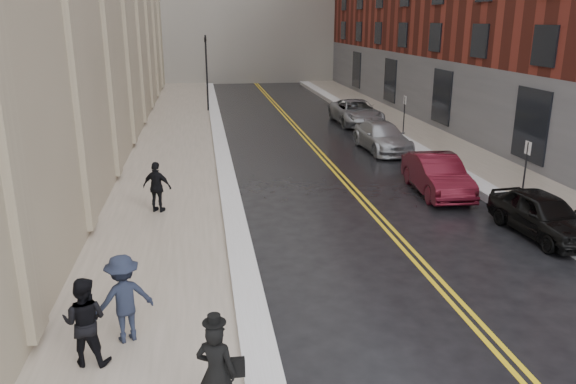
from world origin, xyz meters
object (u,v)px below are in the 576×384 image
object	(u,v)px
car_silver_far	(356,112)
pedestrian_a	(85,321)
car_black	(542,214)
pedestrian_b	(124,298)
car_maroon	(437,175)
pedestrian_main	(216,373)
car_silver_near	(382,137)
pedestrian_c	(157,187)

from	to	relation	value
car_silver_far	pedestrian_a	distance (m)	26.52
car_black	pedestrian_b	xyz separation A→B (m)	(-11.53, -4.24, 0.38)
car_maroon	pedestrian_main	bearing A→B (deg)	-122.72
car_maroon	car_silver_far	distance (m)	14.39
car_maroon	car_silver_near	xyz separation A→B (m)	(0.22, 7.18, -0.04)
car_silver_far	pedestrian_b	size ratio (longest dim) A/B	2.99
pedestrian_a	pedestrian_b	world-z (taller)	pedestrian_b
car_black	car_maroon	bearing A→B (deg)	102.60
pedestrian_a	pedestrian_b	bearing A→B (deg)	-120.26
car_silver_near	pedestrian_c	bearing A→B (deg)	-144.11
car_black	pedestrian_b	size ratio (longest dim) A/B	2.18
pedestrian_c	car_silver_far	bearing A→B (deg)	-102.30
car_silver_far	pedestrian_c	world-z (taller)	pedestrian_c
car_black	pedestrian_b	bearing A→B (deg)	-164.16
car_silver_far	pedestrian_c	size ratio (longest dim) A/B	3.19
car_silver_far	pedestrian_a	xyz separation A→B (m)	(-11.64, -23.83, 0.25)
car_silver_near	pedestrian_b	size ratio (longest dim) A/B	2.63
pedestrian_b	car_maroon	bearing A→B (deg)	-161.78
car_black	pedestrian_a	xyz separation A→B (m)	(-12.13, -4.94, 0.33)
car_silver_near	pedestrian_a	xyz separation A→B (m)	(-10.97, -16.65, 0.32)
car_maroon	pedestrian_b	distance (m)	13.41
car_maroon	pedestrian_a	world-z (taller)	pedestrian_a
car_silver_near	pedestrian_c	world-z (taller)	pedestrian_c
pedestrian_b	car_silver_far	bearing A→B (deg)	-138.13
pedestrian_a	pedestrian_c	world-z (taller)	pedestrian_a
pedestrian_a	car_silver_far	bearing A→B (deg)	-105.61
car_silver_far	pedestrian_main	distance (m)	27.44
pedestrian_main	pedestrian_c	distance (m)	10.57
car_maroon	pedestrian_c	size ratio (longest dim) A/B	2.60
car_maroon	car_silver_far	xyz separation A→B (m)	(0.89, 14.36, 0.02)
pedestrian_main	pedestrian_a	world-z (taller)	pedestrian_main
car_silver_near	pedestrian_c	distance (m)	13.11
car_maroon	car_silver_far	size ratio (longest dim) A/B	0.82
car_black	pedestrian_c	world-z (taller)	pedestrian_c
pedestrian_main	pedestrian_a	distance (m)	3.02
pedestrian_c	pedestrian_main	bearing A→B (deg)	121.74
pedestrian_a	car_black	bearing A→B (deg)	-147.42
car_maroon	pedestrian_b	size ratio (longest dim) A/B	2.44
car_silver_near	car_silver_far	xyz separation A→B (m)	(0.67, 7.18, 0.06)
pedestrian_main	car_black	bearing A→B (deg)	-123.16
car_black	car_maroon	world-z (taller)	car_maroon
pedestrian_a	pedestrian_b	distance (m)	0.93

